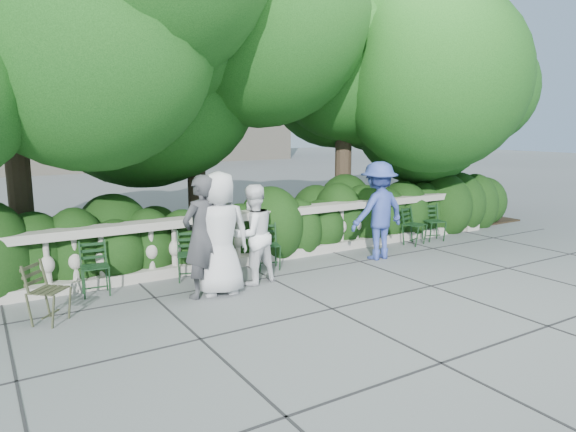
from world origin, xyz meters
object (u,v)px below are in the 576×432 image
chair_f (437,242)px  chair_weathered (61,323)px  person_businessman (220,234)px  person_casual_man (253,235)px  chair_c (215,277)px  person_older_blue (378,211)px  chair_a (191,283)px  chair_b (98,298)px  chair_e (420,246)px  person_woman_grey (201,237)px  chair_d (270,271)px

chair_f → chair_weathered: bearing=-158.5°
chair_weathered → person_businessman: bearing=-47.8°
person_businessman → person_casual_man: size_ratio=1.16×
chair_c → person_businessman: bearing=-82.9°
person_casual_man → person_older_blue: person_older_blue is taller
chair_a → chair_b: (-1.48, 0.02, 0.00)m
person_businessman → chair_c: bearing=-98.0°
chair_c → chair_e: 4.76m
person_older_blue → chair_f: bearing=-171.3°
chair_c → chair_f: same height
chair_c → chair_f: (5.35, -0.12, 0.00)m
chair_c → person_businessman: size_ratio=0.44×
person_woman_grey → person_casual_man: bearing=168.6°
chair_a → chair_e: same height
chair_b → chair_e: bearing=4.3°
chair_e → person_businessman: 5.17m
chair_weathered → person_woman_grey: (2.02, 0.05, 0.93)m
chair_b → person_businessman: (1.68, -0.81, 0.95)m
chair_e → chair_d: bearing=165.2°
chair_c → chair_f: size_ratio=1.00×
chair_b → person_older_blue: 5.29m
chair_c → person_casual_man: (0.40, -0.66, 0.82)m
chair_d → chair_weathered: 3.64m
person_businessman → chair_weathered: bearing=9.7°
chair_e → person_casual_man: 4.45m
chair_d → person_older_blue: 2.46m
person_businessman → chair_d: bearing=-142.3°
chair_c → person_casual_man: person_casual_man is taller
chair_b → person_casual_man: 2.56m
person_casual_man → person_older_blue: (2.83, 0.15, 0.13)m
chair_d → chair_weathered: bearing=-152.0°
chair_a → person_casual_man: bearing=-13.5°
chair_b → person_woman_grey: person_woman_grey is taller
person_casual_man → chair_f: bearing=176.2°
person_casual_man → chair_b: bearing=-24.2°
chair_f → person_businessman: (-5.62, -0.75, 0.95)m
chair_a → chair_c: size_ratio=1.00×
chair_a → chair_e: size_ratio=1.00×
chair_c → chair_d: size_ratio=1.00×
chair_a → chair_e: 5.23m
chair_b → person_older_blue: bearing=0.4°
chair_e → person_businessman: bearing=172.8°
chair_weathered → chair_b: bearing=4.2°
chair_a → chair_e: (5.23, -0.09, 0.00)m
chair_a → person_older_blue: person_older_blue is taller
chair_a → chair_weathered: bearing=-139.8°
chair_weathered → person_businessman: size_ratio=0.44×
person_woman_grey → person_older_blue: size_ratio=0.98×
chair_c → chair_e: (4.76, -0.18, 0.00)m
chair_weathered → person_casual_man: 3.11m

